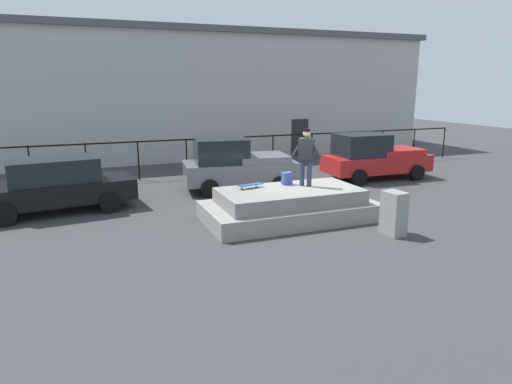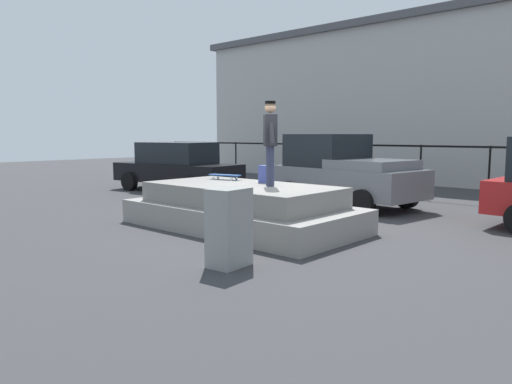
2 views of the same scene
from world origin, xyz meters
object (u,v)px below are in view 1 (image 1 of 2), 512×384
object	(u,v)px
backpack	(287,178)
car_grey_pickup_mid	(236,165)
car_red_pickup_far	(373,157)
skateboard	(251,185)
skateboarder	(306,153)
utility_box	(394,213)
car_black_sedan_near	(55,185)

from	to	relation	value
backpack	car_grey_pickup_mid	world-z (taller)	car_grey_pickup_mid
car_grey_pickup_mid	car_red_pickup_far	xyz separation A→B (m)	(5.95, -0.19, -0.03)
skateboard	car_red_pickup_far	distance (m)	7.62
skateboarder	car_red_pickup_far	distance (m)	6.46
skateboard	car_grey_pickup_mid	world-z (taller)	car_grey_pickup_mid
skateboarder	backpack	world-z (taller)	skateboarder
skateboarder	utility_box	bearing A→B (deg)	-61.87
skateboard	car_red_pickup_far	bearing A→B (deg)	27.06
skateboard	utility_box	xyz separation A→B (m)	(2.94, -2.77, -0.43)
skateboarder	skateboard	bearing A→B (deg)	169.11
skateboarder	skateboard	distance (m)	1.88
car_red_pickup_far	skateboarder	bearing A→B (deg)	-143.73
skateboarder	car_grey_pickup_mid	world-z (taller)	skateboarder
skateboarder	car_red_pickup_far	xyz separation A→B (m)	(5.15, 3.78, -0.96)
car_grey_pickup_mid	utility_box	bearing A→B (deg)	-71.84
car_black_sedan_near	utility_box	xyz separation A→B (m)	(8.28, -5.63, -0.27)
skateboard	backpack	bearing A→B (deg)	3.23
car_red_pickup_far	utility_box	bearing A→B (deg)	-121.63
skateboard	car_grey_pickup_mid	size ratio (longest dim) A/B	0.18
backpack	car_black_sedan_near	distance (m)	7.11
skateboard	car_red_pickup_far	size ratio (longest dim) A/B	0.18
car_black_sedan_near	utility_box	bearing A→B (deg)	-34.24
car_grey_pickup_mid	skateboard	bearing A→B (deg)	-102.88
backpack	car_grey_pickup_mid	bearing A→B (deg)	-89.16
car_grey_pickup_mid	utility_box	xyz separation A→B (m)	(2.11, -6.43, -0.38)
car_grey_pickup_mid	skateboarder	bearing A→B (deg)	-78.68
car_black_sedan_near	utility_box	world-z (taller)	car_black_sedan_near
skateboard	utility_box	distance (m)	4.07
utility_box	car_grey_pickup_mid	bearing A→B (deg)	102.56
backpack	car_black_sedan_near	world-z (taller)	car_black_sedan_near
backpack	car_black_sedan_near	bearing A→B (deg)	-28.09
backpack	utility_box	distance (m)	3.37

